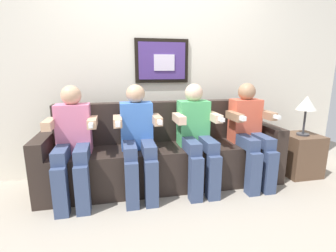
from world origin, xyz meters
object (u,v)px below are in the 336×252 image
(couch, at_px, (165,157))
(person_right_center, at_px, (196,133))
(person_rightmost, at_px, (250,130))
(person_leftmost, at_px, (73,140))
(side_table_right, at_px, (300,155))
(table_lamp, at_px, (306,105))
(person_left_center, at_px, (138,136))

(couch, xyz_separation_m, person_right_center, (0.31, -0.17, 0.29))
(person_right_center, height_order, person_rightmost, same)
(couch, height_order, person_leftmost, person_leftmost)
(side_table_right, bearing_deg, couch, 176.26)
(person_rightmost, height_order, table_lamp, person_rightmost)
(person_left_center, xyz_separation_m, table_lamp, (1.94, 0.04, 0.25))
(person_leftmost, distance_m, person_right_center, 1.22)
(couch, distance_m, person_left_center, 0.46)
(couch, height_order, person_left_center, person_left_center)
(person_right_center, xyz_separation_m, side_table_right, (1.34, 0.06, -0.36))
(person_right_center, bearing_deg, table_lamp, 1.71)
(couch, bearing_deg, person_rightmost, -10.46)
(person_left_center, height_order, person_rightmost, same)
(person_leftmost, height_order, person_left_center, same)
(couch, relative_size, person_rightmost, 2.33)
(person_leftmost, relative_size, side_table_right, 2.22)
(person_left_center, bearing_deg, table_lamp, 1.19)
(couch, distance_m, person_leftmost, 0.98)
(person_left_center, relative_size, person_right_center, 1.00)
(couch, height_order, side_table_right, couch)
(person_rightmost, relative_size, side_table_right, 2.22)
(person_left_center, bearing_deg, side_table_right, 1.81)
(person_rightmost, xyz_separation_m, side_table_right, (0.73, 0.06, -0.36))
(couch, xyz_separation_m, person_leftmost, (-0.92, -0.17, 0.29))
(person_leftmost, distance_m, person_left_center, 0.61)
(person_rightmost, bearing_deg, person_left_center, 180.00)
(person_rightmost, relative_size, table_lamp, 2.41)
(person_right_center, bearing_deg, couch, 151.13)
(person_leftmost, bearing_deg, couch, 10.44)
(couch, relative_size, table_lamp, 5.63)
(person_leftmost, relative_size, person_rightmost, 1.00)
(person_left_center, height_order, person_right_center, same)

